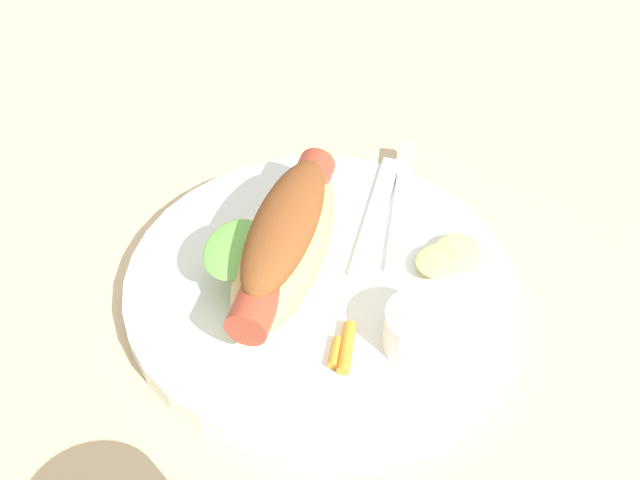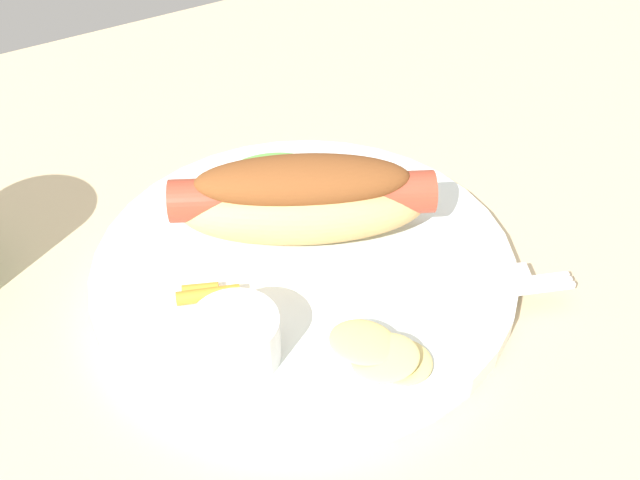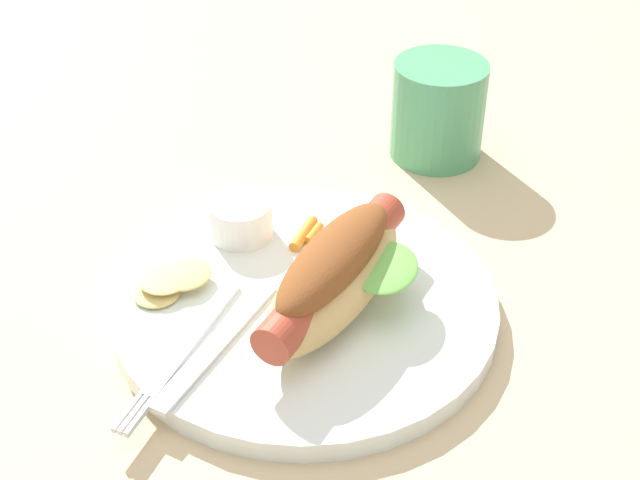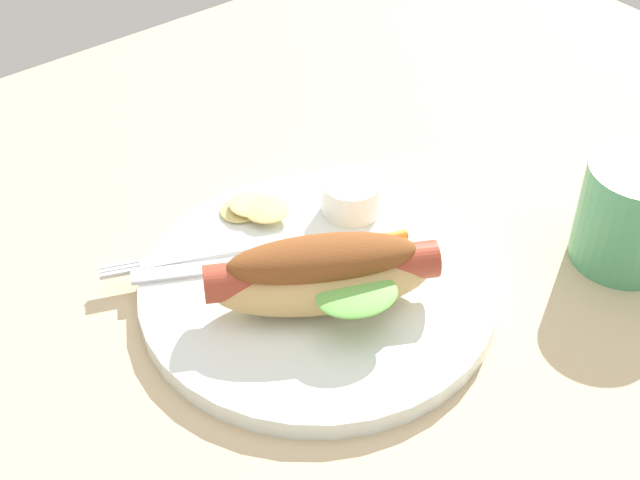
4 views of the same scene
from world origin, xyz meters
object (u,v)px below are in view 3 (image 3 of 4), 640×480
Objects in this scene: plate at (305,305)px; drinking_cup at (438,110)px; fork at (184,349)px; knife at (217,344)px; sauce_ramekin at (240,218)px; chips_pile at (169,282)px; hot_dog at (335,274)px; carrot_garnish at (306,234)px.

plate is 25.48cm from drinking_cup.
fork and knife have the same top height.
sauce_ramekin is 0.36× the size of knife.
knife is (12.68, -0.73, -1.30)cm from sauce_ramekin.
sauce_ramekin is at bearing -170.02° from fork.
knife is at bearing 33.60° from chips_pile.
drinking_cup is (-21.57, 21.36, 2.20)cm from chips_pile.
sauce_ramekin is (-8.69, -7.21, -1.52)cm from hot_dog.
plate is 7.18cm from carrot_garnish.
plate is 3.09× the size of drinking_cup.
sauce_ramekin is 5.22cm from carrot_garnish.
drinking_cup is at bearing 152.63° from plate.
plate is 9.91cm from chips_pile.
drinking_cup is (-27.98, 19.58, 2.66)cm from fork.
chips_pile reaches higher than plate.
chips_pile reaches higher than carrot_garnish.
hot_dog is 11.39cm from fork.
drinking_cup is (-15.32, 11.61, 2.45)cm from carrot_garnish.
drinking_cup reaches higher than hot_dog.
drinking_cup is at bearing 142.84° from carrot_garnish.
hot_dog is 25.34cm from drinking_cup.
knife is at bearing -25.55° from carrot_garnish.
sauce_ramekin is 22.36cm from drinking_cup.
plate is 4.48cm from hot_dog.
chips_pile is (-6.40, -1.78, 0.46)cm from fork.
chips_pile is at bearing -44.71° from drinking_cup.
drinking_cup is at bearing -173.29° from hot_dog.
hot_dog is at bearing 14.55° from carrot_garnish.
drinking_cup reaches higher than chips_pile.
drinking_cup is (-14.81, 16.69, 1.38)cm from sauce_ramekin.
carrot_garnish is 19.38cm from drinking_cup.
drinking_cup is at bearing 167.34° from fork.
plate is 7.81cm from knife.
chips_pile is 1.74× the size of carrot_garnish.
carrot_garnish is at bearing -179.86° from plate.
carrot_garnish is at bearing -37.16° from drinking_cup.
carrot_garnish is (0.51, 5.08, -1.07)cm from sauce_ramekin.
chips_pile is at bearing -118.71° from knife.
hot_dog is 2.49× the size of chips_pile.
plate is at bearing 0.14° from carrot_garnish.
knife is 32.66cm from drinking_cup.
hot_dog is at bearing -21.99° from drinking_cup.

